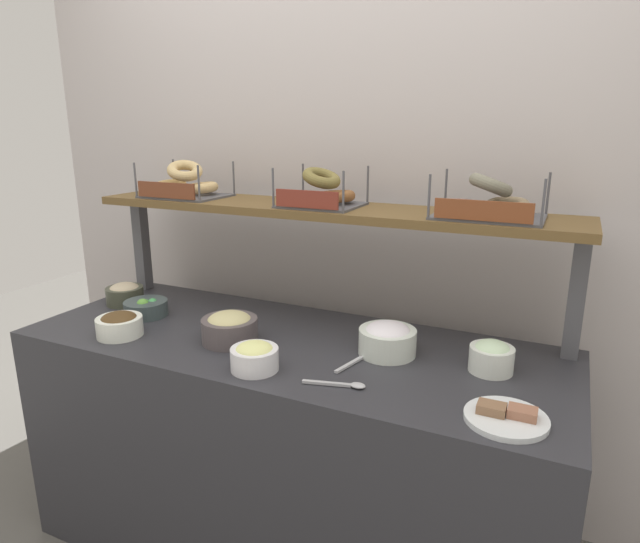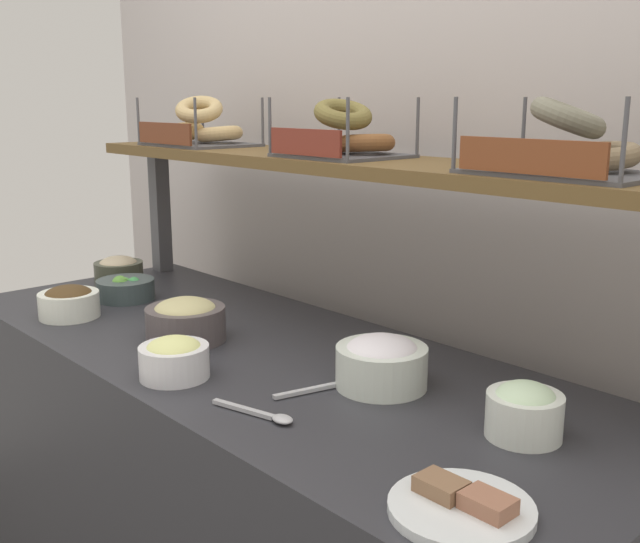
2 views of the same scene
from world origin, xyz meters
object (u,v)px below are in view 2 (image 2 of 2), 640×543
bowl_scallion_spread (525,410)px  bagel_basket_cinnamon_raisin (341,138)px  bowl_tuna_salad (119,270)px  bagel_basket_poppy (563,150)px  bowl_cream_cheese (382,362)px  serving_spoon_near_plate (328,386)px  bowl_egg_salad (174,358)px  bagel_basket_sesame (198,129)px  serving_plate_white (462,506)px  bowl_chocolate_spread (69,302)px  bowl_hummus (186,320)px  bowl_veggie_mix (126,289)px  serving_spoon_by_edge (265,415)px

bowl_scallion_spread → bagel_basket_cinnamon_raisin: (-0.66, 0.20, 0.43)m
bowl_tuna_salad → bagel_basket_poppy: size_ratio=0.44×
bowl_tuna_salad → bowl_cream_cheese: 1.14m
serving_spoon_near_plate → bagel_basket_poppy: bearing=43.2°
bagel_basket_poppy → bowl_egg_salad: bearing=-139.8°
bowl_cream_cheese → bagel_basket_sesame: bearing=167.7°
serving_spoon_near_plate → bagel_basket_sesame: size_ratio=0.54×
serving_plate_white → bowl_chocolate_spread: bearing=179.4°
bowl_hummus → bowl_egg_salad: size_ratio=1.31×
serving_plate_white → bowl_veggie_mix: bearing=171.2°
serving_spoon_by_edge → bagel_basket_cinnamon_raisin: (-0.30, 0.48, 0.47)m
bowl_cream_cheese → serving_plate_white: size_ratio=0.89×
bowl_veggie_mix → bowl_scallion_spread: bearing=2.9°
bowl_tuna_salad → bowl_egg_salad: bowl_tuna_salad is taller
serving_spoon_near_plate → bowl_veggie_mix: bearing=177.7°
bagel_basket_sesame → bagel_basket_cinnamon_raisin: bagel_basket_sesame is taller
bowl_tuna_salad → bowl_chocolate_spread: bearing=-48.3°
bagel_basket_cinnamon_raisin → bowl_chocolate_spread: bearing=-140.8°
bowl_egg_salad → bowl_hummus: bearing=142.0°
bowl_hummus → serving_plate_white: bowl_hummus is taller
bagel_basket_cinnamon_raisin → bagel_basket_poppy: size_ratio=0.82×
bowl_veggie_mix → serving_spoon_by_edge: size_ratio=0.92×
bowl_cream_cheese → serving_plate_white: bowl_cream_cheese is taller
bowl_veggie_mix → serving_spoon_by_edge: 0.95m
serving_spoon_near_plate → serving_spoon_by_edge: (0.02, -0.18, 0.00)m
bowl_egg_salad → serving_spoon_by_edge: bearing=2.3°
serving_plate_white → bagel_basket_sesame: bagel_basket_sesame is taller
bowl_scallion_spread → serving_spoon_near_plate: bearing=-165.4°
bowl_cream_cheese → bagel_basket_cinnamon_raisin: bearing=148.2°
bowl_hummus → bowl_scallion_spread: bowl_hummus is taller
bowl_hummus → bowl_chocolate_spread: bearing=-162.4°
serving_spoon_by_edge → bowl_scallion_spread: bearing=38.0°
bowl_hummus → bowl_scallion_spread: 0.85m
bowl_cream_cheese → bowl_scallion_spread: size_ratio=1.41×
bowl_tuna_salad → bowl_veggie_mix: size_ratio=0.91×
bowl_tuna_salad → bowl_veggie_mix: bowl_tuna_salad is taller
serving_plate_white → serving_spoon_near_plate: size_ratio=1.20×
bowl_chocolate_spread → bowl_veggie_mix: 0.21m
bowl_tuna_salad → serving_spoon_by_edge: 1.14m
bowl_chocolate_spread → serving_spoon_by_edge: (0.86, -0.02, -0.04)m
bowl_scallion_spread → bagel_basket_cinnamon_raisin: 0.81m
serving_spoon_near_plate → bagel_basket_cinnamon_raisin: bearing=132.6°
serving_spoon_by_edge → bowl_veggie_mix: bearing=166.8°
bowl_hummus → bowl_scallion_spread: size_ratio=1.45×
bagel_basket_cinnamon_raisin → bowl_scallion_spread: bearing=-16.6°
bowl_chocolate_spread → serving_spoon_near_plate: size_ratio=0.91×
bowl_egg_salad → bagel_basket_sesame: (-0.62, 0.49, 0.44)m
bowl_cream_cheese → bowl_egg_salad: bearing=-139.2°
bowl_cream_cheese → bagel_basket_poppy: (0.25, 0.20, 0.42)m
bowl_hummus → bowl_veggie_mix: size_ratio=1.15×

